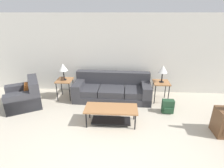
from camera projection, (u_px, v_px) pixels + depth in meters
name	position (u px, v px, depth m)	size (l,w,h in m)	color
wall_back	(116.00, 55.00, 5.79)	(9.03, 0.06, 2.60)	silver
couch	(112.00, 90.00, 5.60)	(2.42, 1.01, 0.82)	#38383D
armchair	(25.00, 96.00, 5.18)	(1.30, 1.33, 0.80)	#38383D
coffee_table	(111.00, 112.00, 4.30)	(1.29, 0.55, 0.45)	#A87042
side_table_left	(65.00, 82.00, 5.53)	(0.48, 0.51, 0.63)	#A87042
side_table_right	(161.00, 84.00, 5.35)	(0.48, 0.51, 0.63)	#A87042
table_lamp_left	(63.00, 68.00, 5.35)	(0.28, 0.28, 0.52)	black
table_lamp_right	(163.00, 69.00, 5.17)	(0.28, 0.28, 0.52)	black
backpack	(168.00, 107.00, 4.83)	(0.31, 0.25, 0.38)	#23472D
picture_frame	(62.00, 79.00, 5.41)	(0.10, 0.04, 0.13)	#4C3828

